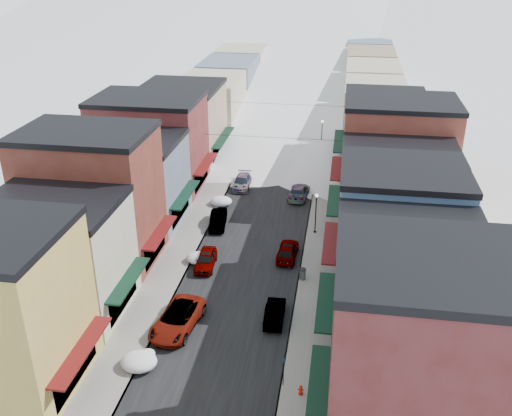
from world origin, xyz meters
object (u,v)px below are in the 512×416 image
(fire_hydrant, at_px, (301,390))
(car_green_sedan, at_px, (275,312))
(car_silver_sedan, at_px, (206,260))
(streetlamp_near, at_px, (316,208))
(car_dark_hatch, at_px, (218,220))
(trash_can, at_px, (303,274))
(car_white_suv, at_px, (177,319))

(fire_hydrant, bearing_deg, car_green_sedan, 108.85)
(car_silver_sedan, height_order, streetlamp_near, streetlamp_near)
(car_dark_hatch, relative_size, streetlamp_near, 1.05)
(trash_can, bearing_deg, fire_hydrant, -85.76)
(streetlamp_near, bearing_deg, car_dark_hatch, 179.53)
(car_white_suv, height_order, streetlamp_near, streetlamp_near)
(car_white_suv, height_order, car_dark_hatch, car_white_suv)
(fire_hydrant, distance_m, streetlamp_near, 23.12)
(car_white_suv, bearing_deg, streetlamp_near, 68.87)
(car_dark_hatch, height_order, car_green_sedan, car_dark_hatch)
(car_white_suv, relative_size, car_green_sedan, 1.45)
(streetlamp_near, bearing_deg, trash_can, -93.32)
(car_silver_sedan, xyz_separation_m, fire_hydrant, (9.92, -14.95, -0.25))
(car_silver_sedan, xyz_separation_m, trash_can, (8.89, -1.00, -0.05))
(car_white_suv, bearing_deg, car_dark_hatch, 99.59)
(car_white_suv, distance_m, fire_hydrant, 11.46)
(car_dark_hatch, relative_size, car_green_sedan, 1.08)
(car_white_suv, bearing_deg, trash_can, 50.27)
(fire_hydrant, bearing_deg, car_dark_hatch, 114.60)
(car_white_suv, bearing_deg, car_green_sedan, 24.56)
(car_white_suv, distance_m, car_silver_sedan, 9.23)
(fire_hydrant, relative_size, trash_can, 0.69)
(car_white_suv, bearing_deg, fire_hydrant, -22.53)
(car_silver_sedan, xyz_separation_m, streetlamp_near, (9.41, 8.04, 2.11))
(car_white_suv, xyz_separation_m, car_silver_sedan, (0.00, 9.22, -0.11))
(trash_can, relative_size, streetlamp_near, 0.24)
(car_dark_hatch, bearing_deg, fire_hydrant, -72.34)
(fire_hydrant, bearing_deg, car_silver_sedan, 123.57)
(car_white_suv, relative_size, trash_can, 5.87)
(trash_can, height_order, streetlamp_near, streetlamp_near)
(car_dark_hatch, relative_size, trash_can, 4.37)
(car_green_sedan, relative_size, fire_hydrant, 5.91)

